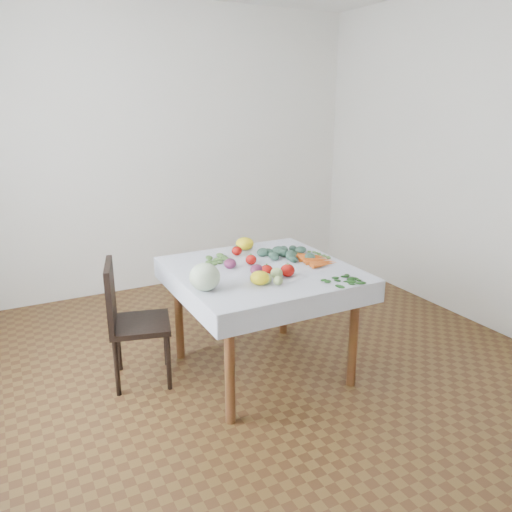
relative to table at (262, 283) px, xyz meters
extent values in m
plane|color=brown|center=(0.00, 0.00, -0.65)|extent=(4.00, 4.00, 0.00)
cube|color=white|center=(0.00, 2.00, 0.70)|extent=(4.00, 0.04, 2.70)
cube|color=brown|center=(0.00, 0.00, 0.08)|extent=(1.00, 1.00, 0.04)
cylinder|color=brown|center=(-0.44, -0.44, -0.30)|extent=(0.06, 0.06, 0.71)
cylinder|color=brown|center=(0.44, -0.44, -0.30)|extent=(0.06, 0.06, 0.71)
cylinder|color=brown|center=(-0.44, 0.44, -0.30)|extent=(0.06, 0.06, 0.71)
cylinder|color=brown|center=(0.44, 0.44, -0.30)|extent=(0.06, 0.06, 0.71)
cube|color=white|center=(0.00, 0.00, 0.10)|extent=(1.12, 1.12, 0.01)
cube|color=black|center=(-0.76, 0.26, -0.25)|extent=(0.46, 0.46, 0.04)
cube|color=black|center=(-0.93, 0.31, -0.02)|extent=(0.13, 0.38, 0.41)
cylinder|color=black|center=(-0.96, 0.15, -0.46)|extent=(0.03, 0.03, 0.39)
cylinder|color=black|center=(-0.65, 0.06, -0.46)|extent=(0.03, 0.03, 0.39)
cylinder|color=black|center=(-0.88, 0.46, -0.46)|extent=(0.03, 0.03, 0.39)
cylinder|color=black|center=(-0.56, 0.38, -0.46)|extent=(0.03, 0.03, 0.39)
ellipsoid|color=beige|center=(-0.48, -0.20, 0.18)|extent=(0.19, 0.19, 0.16)
ellipsoid|color=#B6110C|center=(-0.02, 0.33, 0.14)|extent=(0.08, 0.08, 0.07)
ellipsoid|color=#B6110C|center=(-0.03, 0.10, 0.14)|extent=(0.09, 0.09, 0.07)
ellipsoid|color=#B6110C|center=(-0.04, -0.15, 0.14)|extent=(0.10, 0.10, 0.07)
ellipsoid|color=#B6110C|center=(0.07, -0.22, 0.14)|extent=(0.12, 0.12, 0.08)
ellipsoid|color=yellow|center=(0.09, 0.43, 0.15)|extent=(0.16, 0.16, 0.09)
ellipsoid|color=yellow|center=(-0.16, -0.27, 0.14)|extent=(0.12, 0.12, 0.08)
ellipsoid|color=#5F1B3E|center=(-0.19, 0.09, 0.14)|extent=(0.10, 0.10, 0.07)
ellipsoid|color=#5F1B3E|center=(-0.10, -0.12, 0.14)|extent=(0.11, 0.11, 0.07)
ellipsoid|color=#ABC471|center=(-0.08, -0.28, 0.13)|extent=(0.06, 0.06, 0.05)
ellipsoid|color=#ABC471|center=(-0.12, -0.27, 0.13)|extent=(0.06, 0.06, 0.05)
ellipsoid|color=#ABC471|center=(-0.08, -0.32, 0.13)|extent=(0.06, 0.06, 0.05)
ellipsoid|color=#ABC471|center=(-0.06, -0.23, 0.13)|extent=(0.06, 0.06, 0.05)
cone|color=#E95419|center=(0.38, 0.09, 0.12)|extent=(0.17, 0.15, 0.03)
cone|color=#E95419|center=(0.38, 0.06, 0.12)|extent=(0.18, 0.14, 0.03)
cone|color=#E95419|center=(0.38, 0.02, 0.12)|extent=(0.19, 0.13, 0.03)
cone|color=#E95419|center=(0.38, -0.01, 0.12)|extent=(0.20, 0.11, 0.03)
cone|color=#E95419|center=(0.38, -0.04, 0.12)|extent=(0.20, 0.10, 0.03)
cone|color=#E95419|center=(0.38, -0.07, 0.12)|extent=(0.20, 0.08, 0.03)
cone|color=#E95419|center=(0.38, -0.10, 0.12)|extent=(0.20, 0.06, 0.03)
cone|color=#E95419|center=(0.38, -0.14, 0.12)|extent=(0.20, 0.05, 0.03)
cone|color=#E95419|center=(0.38, -0.17, 0.12)|extent=(0.20, 0.03, 0.03)
ellipsoid|color=#345645|center=(0.31, 0.13, 0.12)|extent=(0.07, 0.07, 0.04)
ellipsoid|color=#345645|center=(0.26, 0.15, 0.12)|extent=(0.07, 0.07, 0.04)
ellipsoid|color=#345645|center=(0.28, 0.09, 0.12)|extent=(0.07, 0.07, 0.04)
ellipsoid|color=#345645|center=(0.31, 0.16, 0.12)|extent=(0.07, 0.07, 0.04)
ellipsoid|color=#345645|center=(0.22, 0.12, 0.12)|extent=(0.07, 0.07, 0.04)
ellipsoid|color=#345645|center=(0.34, 0.09, 0.12)|extent=(0.07, 0.07, 0.04)
ellipsoid|color=#345645|center=(0.26, 0.19, 0.12)|extent=(0.07, 0.07, 0.04)
ellipsoid|color=#345645|center=(0.24, 0.06, 0.12)|extent=(0.07, 0.07, 0.04)
ellipsoid|color=#345645|center=(0.38, 0.15, 0.12)|extent=(0.07, 0.07, 0.04)
ellipsoid|color=#345645|center=(0.18, 0.16, 0.12)|extent=(0.07, 0.07, 0.04)
ellipsoid|color=#345645|center=(0.33, 0.04, 0.12)|extent=(0.07, 0.07, 0.04)
ellipsoid|color=#345645|center=(0.32, 0.23, 0.12)|extent=(0.07, 0.07, 0.04)
ellipsoid|color=#345645|center=(0.16, 0.07, 0.12)|extent=(0.07, 0.07, 0.04)
ellipsoid|color=#345645|center=(0.43, 0.10, 0.12)|extent=(0.07, 0.07, 0.04)
ellipsoid|color=#345645|center=(0.19, 0.24, 0.12)|extent=(0.07, 0.07, 0.04)
ellipsoid|color=#1F4C18|center=(0.33, -0.48, 0.11)|extent=(0.05, 0.03, 0.01)
ellipsoid|color=#1F4C18|center=(0.30, -0.46, 0.11)|extent=(0.05, 0.03, 0.01)
ellipsoid|color=#1F4C18|center=(0.31, -0.50, 0.11)|extent=(0.05, 0.03, 0.01)
ellipsoid|color=#1F4C18|center=(0.34, -0.46, 0.11)|extent=(0.05, 0.03, 0.01)
ellipsoid|color=#1F4C18|center=(0.27, -0.48, 0.11)|extent=(0.05, 0.03, 0.01)
ellipsoid|color=#1F4C18|center=(0.35, -0.50, 0.11)|extent=(0.05, 0.03, 0.01)
ellipsoid|color=#1F4C18|center=(0.31, -0.43, 0.11)|extent=(0.05, 0.03, 0.01)
ellipsoid|color=#1F4C18|center=(0.28, -0.52, 0.11)|extent=(0.05, 0.03, 0.01)
ellipsoid|color=#1F4C18|center=(0.38, -0.47, 0.11)|extent=(0.05, 0.03, 0.01)
ellipsoid|color=#1F4C18|center=(0.25, -0.45, 0.11)|extent=(0.05, 0.03, 0.01)
ellipsoid|color=#1F4C18|center=(0.34, -0.54, 0.11)|extent=(0.05, 0.03, 0.01)
ellipsoid|color=#1F4C18|center=(0.35, -0.41, 0.11)|extent=(0.05, 0.03, 0.01)
ellipsoid|color=#1F4C18|center=(0.23, -0.51, 0.11)|extent=(0.05, 0.03, 0.01)
ellipsoid|color=#1F4C18|center=(0.41, -0.51, 0.11)|extent=(0.05, 0.03, 0.01)
ellipsoid|color=#1F4C18|center=(0.26, -0.40, 0.11)|extent=(0.05, 0.03, 0.01)
ellipsoid|color=#54863D|center=(-0.21, 0.27, 0.11)|extent=(0.05, 0.05, 0.02)
ellipsoid|color=#54863D|center=(-0.24, 0.29, 0.11)|extent=(0.05, 0.05, 0.02)
ellipsoid|color=#54863D|center=(-0.22, 0.25, 0.11)|extent=(0.05, 0.05, 0.02)
ellipsoid|color=#54863D|center=(-0.20, 0.30, 0.11)|extent=(0.05, 0.05, 0.02)
ellipsoid|color=#54863D|center=(-0.27, 0.27, 0.11)|extent=(0.05, 0.05, 0.02)
ellipsoid|color=#54863D|center=(-0.18, 0.25, 0.11)|extent=(0.05, 0.05, 0.02)
ellipsoid|color=#54863D|center=(-0.23, 0.32, 0.11)|extent=(0.05, 0.05, 0.02)
ellipsoid|color=#54863D|center=(-0.26, 0.23, 0.11)|extent=(0.05, 0.05, 0.02)
ellipsoid|color=#54863D|center=(-0.16, 0.29, 0.11)|extent=(0.05, 0.05, 0.02)
ellipsoid|color=#54863D|center=(-0.29, 0.30, 0.11)|extent=(0.05, 0.05, 0.02)
ellipsoid|color=#54863D|center=(-0.19, 0.21, 0.11)|extent=(0.05, 0.05, 0.02)
ellipsoid|color=#54863D|center=(-0.19, 0.34, 0.11)|extent=(0.05, 0.05, 0.02)
ellipsoid|color=#54863D|center=(-0.31, 0.24, 0.11)|extent=(0.05, 0.05, 0.02)
camera|label=1|loc=(-1.47, -2.74, 1.16)|focal=35.00mm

